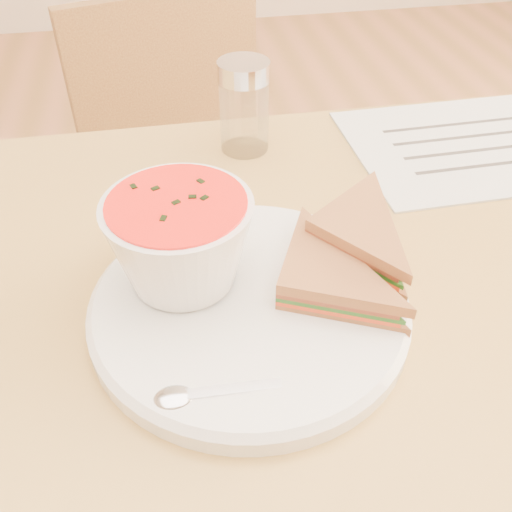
{
  "coord_description": "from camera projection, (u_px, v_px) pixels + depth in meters",
  "views": [
    {
      "loc": [
        -0.18,
        -0.37,
        1.13
      ],
      "look_at": [
        -0.11,
        -0.0,
        0.8
      ],
      "focal_mm": 40.0,
      "sensor_mm": 36.0,
      "label": 1
    }
  ],
  "objects": [
    {
      "name": "dining_table",
      "position": [
        331.0,
        476.0,
        0.79
      ],
      "size": [
        1.0,
        0.7,
        0.75
      ],
      "primitive_type": null,
      "color": "olive",
      "rests_on": "floor"
    },
    {
      "name": "chair_far",
      "position": [
        211.0,
        234.0,
        1.14
      ],
      "size": [
        0.46,
        0.46,
        0.83
      ],
      "primitive_type": null,
      "rotation": [
        0.0,
        0.0,
        3.45
      ],
      "color": "#5A341B",
      "rests_on": "floor"
    },
    {
      "name": "plate",
      "position": [
        249.0,
        307.0,
        0.51
      ],
      "size": [
        0.35,
        0.35,
        0.02
      ],
      "primitive_type": null,
      "rotation": [
        0.0,
        0.0,
        0.27
      ],
      "color": "white",
      "rests_on": "dining_table"
    },
    {
      "name": "soup_bowl",
      "position": [
        181.0,
        246.0,
        0.49
      ],
      "size": [
        0.15,
        0.15,
        0.09
      ],
      "primitive_type": null,
      "rotation": [
        0.0,
        0.0,
        -0.23
      ],
      "color": "white",
      "rests_on": "plate"
    },
    {
      "name": "sandwich_half_a",
      "position": [
        276.0,
        300.0,
        0.48
      ],
      "size": [
        0.15,
        0.15,
        0.03
      ],
      "primitive_type": null,
      "rotation": [
        0.0,
        0.0,
        -0.44
      ],
      "color": "#A36639",
      "rests_on": "plate"
    },
    {
      "name": "sandwich_half_b",
      "position": [
        305.0,
        235.0,
        0.53
      ],
      "size": [
        0.16,
        0.16,
        0.03
      ],
      "primitive_type": null,
      "rotation": [
        0.0,
        0.0,
        -0.93
      ],
      "color": "#A36639",
      "rests_on": "plate"
    },
    {
      "name": "spoon",
      "position": [
        235.0,
        390.0,
        0.43
      ],
      "size": [
        0.16,
        0.03,
        0.01
      ],
      "primitive_type": null,
      "rotation": [
        0.0,
        0.0,
        -0.02
      ],
      "color": "silver",
      "rests_on": "plate"
    },
    {
      "name": "paper_menu",
      "position": [
        478.0,
        144.0,
        0.74
      ],
      "size": [
        0.33,
        0.25,
        0.0
      ],
      "primitive_type": null,
      "rotation": [
        0.0,
        0.0,
        0.02
      ],
      "color": "silver",
      "rests_on": "dining_table"
    },
    {
      "name": "condiment_shaker",
      "position": [
        244.0,
        107.0,
        0.7
      ],
      "size": [
        0.08,
        0.08,
        0.11
      ],
      "primitive_type": null,
      "rotation": [
        0.0,
        0.0,
        -0.38
      ],
      "color": "silver",
      "rests_on": "dining_table"
    }
  ]
}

